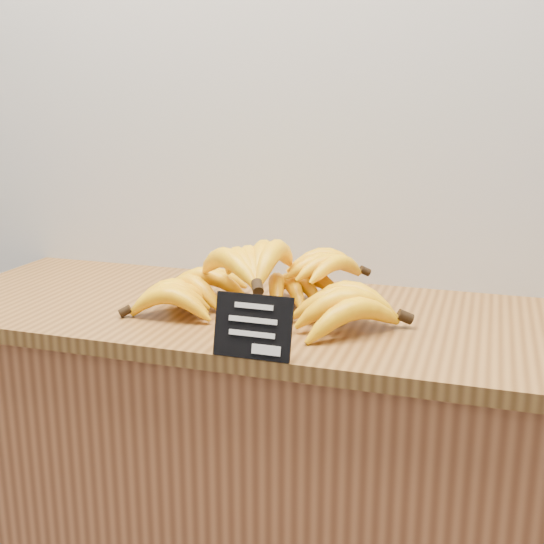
% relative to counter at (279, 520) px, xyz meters
% --- Properties ---
extents(counter, '(1.33, 0.50, 0.90)m').
position_rel_counter_xyz_m(counter, '(0.00, 0.00, 0.00)').
color(counter, '#A76036').
rests_on(counter, ground).
extents(counter_top, '(1.46, 0.54, 0.03)m').
position_rel_counter_xyz_m(counter_top, '(0.00, 0.00, 0.47)').
color(counter_top, brown).
rests_on(counter_top, counter).
extents(chalkboard_sign, '(0.13, 0.03, 0.10)m').
position_rel_counter_xyz_m(chalkboard_sign, '(0.03, -0.26, 0.53)').
color(chalkboard_sign, black).
rests_on(chalkboard_sign, counter_top).
extents(banana_pile, '(0.55, 0.35, 0.13)m').
position_rel_counter_xyz_m(banana_pile, '(-0.02, -0.02, 0.53)').
color(banana_pile, yellow).
rests_on(banana_pile, counter_top).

